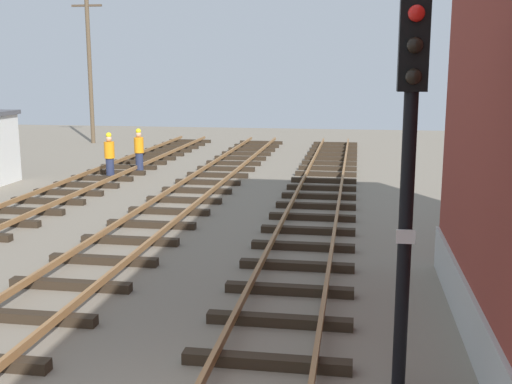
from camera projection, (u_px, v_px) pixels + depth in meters
The scene contains 4 objects.
signal_mast at pixel (409, 156), 7.92m from camera, with size 0.36×0.40×5.13m.
utility_pole_far at pixel (90, 69), 36.78m from camera, with size 1.80×0.24×8.28m.
track_worker_foreground at pixel (110, 156), 24.99m from camera, with size 0.40×0.40×1.87m.
track_worker_distant at pixel (139, 151), 26.61m from camera, with size 0.40×0.40×1.87m.
Camera 1 is at (2.33, -6.18, 4.29)m, focal length 44.41 mm.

